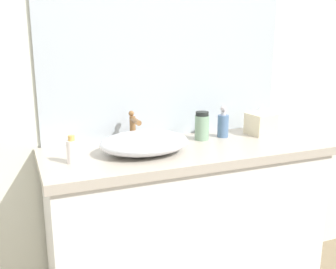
% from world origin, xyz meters
% --- Properties ---
extents(bathroom_wall_rear, '(6.00, 0.06, 2.60)m').
position_xyz_m(bathroom_wall_rear, '(0.00, 0.73, 1.30)').
color(bathroom_wall_rear, silver).
rests_on(bathroom_wall_rear, ground).
extents(vanity_counter, '(1.40, 0.53, 0.92)m').
position_xyz_m(vanity_counter, '(-0.05, 0.42, 0.46)').
color(vanity_counter, white).
rests_on(vanity_counter, ground).
extents(wall_mirror_panel, '(1.33, 0.01, 1.18)m').
position_xyz_m(wall_mirror_panel, '(-0.05, 0.69, 1.51)').
color(wall_mirror_panel, '#B2BCC6').
rests_on(wall_mirror_panel, vanity_counter).
extents(sink_basin, '(0.42, 0.31, 0.10)m').
position_xyz_m(sink_basin, '(-0.27, 0.41, 0.97)').
color(sink_basin, silver).
rests_on(sink_basin, vanity_counter).
extents(faucet, '(0.03, 0.14, 0.16)m').
position_xyz_m(faucet, '(-0.27, 0.58, 1.01)').
color(faucet, brown).
rests_on(faucet, vanity_counter).
extents(soap_dispenser, '(0.06, 0.06, 0.17)m').
position_xyz_m(soap_dispenser, '(0.22, 0.54, 0.99)').
color(soap_dispenser, '#4D6C95').
rests_on(soap_dispenser, vanity_counter).
extents(lotion_bottle, '(0.07, 0.07, 0.15)m').
position_xyz_m(lotion_bottle, '(0.08, 0.53, 0.99)').
color(lotion_bottle, gray).
rests_on(lotion_bottle, vanity_counter).
extents(perfume_bottle, '(0.05, 0.05, 0.12)m').
position_xyz_m(perfume_bottle, '(-0.60, 0.39, 0.97)').
color(perfume_bottle, white).
rests_on(perfume_bottle, vanity_counter).
extents(tissue_box, '(0.15, 0.15, 0.16)m').
position_xyz_m(tissue_box, '(0.44, 0.51, 0.98)').
color(tissue_box, beige).
rests_on(tissue_box, vanity_counter).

